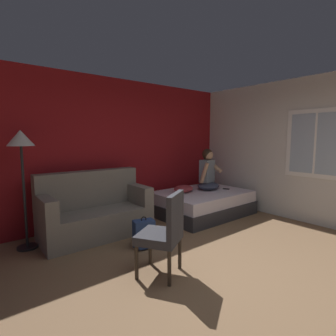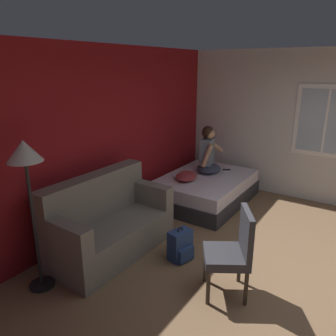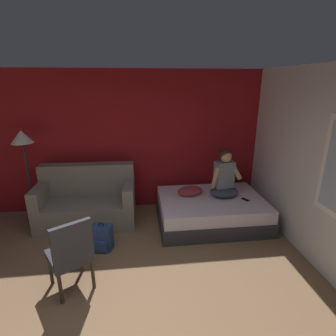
{
  "view_description": "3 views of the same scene",
  "coord_description": "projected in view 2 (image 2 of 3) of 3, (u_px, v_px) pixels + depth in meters",
  "views": [
    {
      "loc": [
        -2.32,
        -1.59,
        1.6
      ],
      "look_at": [
        0.65,
        2.08,
        1.04
      ],
      "focal_mm": 28.0,
      "sensor_mm": 36.0,
      "label": 1
    },
    {
      "loc": [
        -3.45,
        -0.44,
        2.41
      ],
      "look_at": [
        0.55,
        2.23,
        0.89
      ],
      "focal_mm": 35.0,
      "sensor_mm": 36.0,
      "label": 2
    },
    {
      "loc": [
        0.32,
        -2.08,
        2.46
      ],
      "look_at": [
        0.8,
        1.99,
        1.11
      ],
      "focal_mm": 28.0,
      "sensor_mm": 36.0,
      "label": 3
    }
  ],
  "objects": [
    {
      "name": "throw_pillow",
      "position": [
        186.0,
        176.0,
        5.74
      ],
      "size": [
        0.57,
        0.49,
        0.14
      ],
      "primitive_type": "ellipsoid",
      "rotation": [
        0.0,
        0.0,
        0.32
      ],
      "color": "#993338",
      "rests_on": "bed"
    },
    {
      "name": "bed",
      "position": [
        205.0,
        189.0,
        6.01
      ],
      "size": [
        1.91,
        1.38,
        0.48
      ],
      "color": "#2D2D33",
      "rests_on": "ground"
    },
    {
      "name": "ground_plane",
      "position": [
        305.0,
        288.0,
        3.7
      ],
      "size": [
        40.0,
        40.0,
        0.0
      ],
      "primitive_type": "plane",
      "color": "brown"
    },
    {
      "name": "backpack",
      "position": [
        181.0,
        246.0,
        4.2
      ],
      "size": [
        0.34,
        0.29,
        0.46
      ],
      "color": "navy",
      "rests_on": "ground"
    },
    {
      "name": "side_chair",
      "position": [
        233.0,
        250.0,
        3.48
      ],
      "size": [
        0.63,
        0.63,
        0.98
      ],
      "color": "#382D23",
      "rests_on": "ground"
    },
    {
      "name": "wall_back_accent",
      "position": [
        104.0,
        139.0,
        4.89
      ],
      "size": [
        10.42,
        0.16,
        2.7
      ],
      "primitive_type": "cube",
      "color": "maroon",
      "rests_on": "ground"
    },
    {
      "name": "floor_lamp",
      "position": [
        26.0,
        166.0,
        3.31
      ],
      "size": [
        0.36,
        0.36,
        1.7
      ],
      "color": "black",
      "rests_on": "ground"
    },
    {
      "name": "couch",
      "position": [
        108.0,
        224.0,
        4.34
      ],
      "size": [
        1.72,
        0.85,
        1.04
      ],
      "color": "slate",
      "rests_on": "ground"
    },
    {
      "name": "cell_phone",
      "position": [
        227.0,
        170.0,
        6.31
      ],
      "size": [
        0.13,
        0.16,
        0.01
      ],
      "primitive_type": "cube",
      "rotation": [
        0.0,
        0.0,
        0.51
      ],
      "color": "black",
      "rests_on": "bed"
    },
    {
      "name": "person_seated",
      "position": [
        208.0,
        154.0,
        6.07
      ],
      "size": [
        0.6,
        0.54,
        0.88
      ],
      "color": "#383D51",
      "rests_on": "bed"
    }
  ]
}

